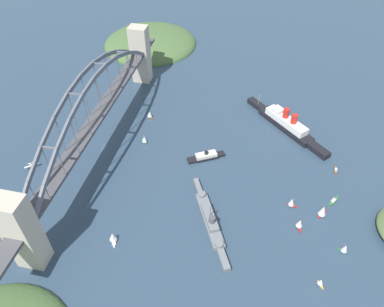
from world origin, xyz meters
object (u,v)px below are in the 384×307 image
small_boat_1 (334,201)px  small_boat_3 (345,248)px  harbor_arch_bridge (97,117)px  small_boat_0 (321,282)px  small_boat_5 (323,211)px  small_boat_9 (292,202)px  ocean_liner (286,123)px  small_boat_7 (336,170)px  small_boat_8 (150,114)px  naval_cruiser (210,220)px  small_boat_4 (113,237)px  small_boat_2 (144,139)px  seaplane_taxiing_near_bridge (32,166)px  harbor_ferry_steamer (206,156)px  small_boat_6 (300,223)px

small_boat_1 → small_boat_3: size_ratio=1.32×
harbor_arch_bridge → small_boat_0: harbor_arch_bridge is taller
small_boat_5 → small_boat_9: bearing=-100.7°
small_boat_0 → ocean_liner: bearing=-170.2°
small_boat_7 → small_boat_8: 171.91m
ocean_liner → naval_cruiser: (119.10, -48.59, -2.62)m
small_boat_1 → small_boat_4: (67.45, -148.07, 3.25)m
harbor_arch_bridge → small_boat_4: harbor_arch_bridge is taller
small_boat_4 → naval_cruiser: bearing=115.1°
naval_cruiser → small_boat_4: naval_cruiser is taller
small_boat_2 → small_boat_4: bearing=5.9°
naval_cruiser → small_boat_7: naval_cruiser is taller
naval_cruiser → seaplane_taxiing_near_bridge: naval_cruiser is taller
small_boat_8 → small_boat_0: bearing=47.6°
small_boat_0 → small_boat_7: bearing=171.3°
harbor_ferry_steamer → small_boat_9: (36.46, 70.95, 1.85)m
seaplane_taxiing_near_bridge → small_boat_6: (12.59, 213.34, 1.78)m
small_boat_6 → small_boat_8: small_boat_6 is taller
seaplane_taxiing_near_bridge → small_boat_7: (-50.03, 242.18, -1.25)m
naval_cruiser → small_boat_0: (31.24, 74.55, 0.05)m
small_boat_3 → small_boat_9: bearing=-132.6°
small_boat_1 → small_boat_8: size_ratio=1.52×
small_boat_6 → small_boat_5: bearing=131.2°
naval_cruiser → harbor_ferry_steamer: 65.97m
seaplane_taxiing_near_bridge → small_boat_4: size_ratio=1.01×
seaplane_taxiing_near_bridge → small_boat_1: 239.23m
small_boat_1 → small_boat_4: size_ratio=1.21×
harbor_arch_bridge → small_boat_1: 195.52m
harbor_arch_bridge → small_boat_2: 45.90m
harbor_arch_bridge → small_boat_9: size_ratio=32.68×
small_boat_0 → small_boat_3: 31.37m
small_boat_3 → small_boat_5: (-27.92, -13.12, 1.08)m
small_boat_5 → small_boat_8: (-84.24, -155.22, -1.62)m
small_boat_0 → small_boat_5: bearing=177.0°
harbor_ferry_steamer → small_boat_8: bearing=-124.9°
small_boat_4 → small_boat_1: bearing=114.5°
small_boat_7 → small_boat_9: small_boat_9 is taller
naval_cruiser → small_boat_1: size_ratio=6.51×
small_boat_6 → small_boat_9: bearing=-162.2°
seaplane_taxiing_near_bridge → small_boat_2: size_ratio=1.17×
small_boat_4 → small_boat_8: size_ratio=1.25×
small_boat_1 → small_boat_5: (15.12, -9.42, 4.29)m
small_boat_1 → small_boat_7: 33.74m
ocean_liner → small_boat_6: 110.17m
ocean_liner → naval_cruiser: ocean_liner is taller
ocean_liner → harbor_ferry_steamer: bearing=-49.3°
small_boat_4 → small_boat_5: bearing=110.7°
small_boat_7 → small_boat_9: size_ratio=1.07×
ocean_liner → small_boat_3: ocean_liner is taller
naval_cruiser → small_boat_9: (-27.73, 55.73, 1.23)m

